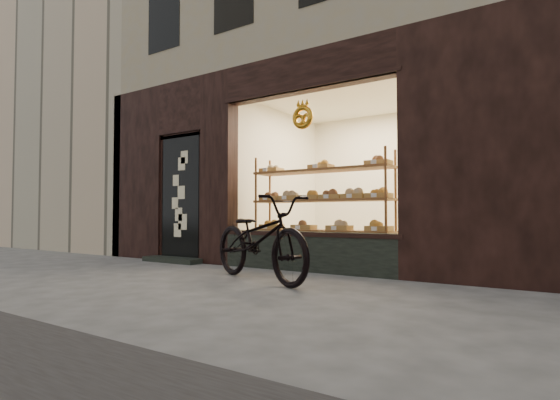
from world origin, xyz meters
The scene contains 4 objects.
ground centered at (0.00, 0.00, 0.00)m, with size 90.00×90.00×0.00m, color #525252.
neighbor_left centered at (-9.60, 5.50, 4.50)m, with size 12.00×7.00×9.00m, color #AEAA95.
display_shelf centered at (0.45, 2.55, 0.85)m, with size 2.20×0.45×1.70m.
bicycle centered at (0.44, 1.02, 0.50)m, with size 0.67×1.92×1.01m, color black.
Camera 1 is at (3.55, -3.19, 0.78)m, focal length 28.00 mm.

